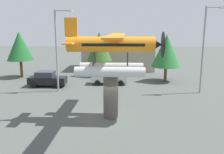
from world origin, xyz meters
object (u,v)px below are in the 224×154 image
at_px(floatplane_monument, 113,51).
at_px(tree_west, 20,46).
at_px(display_pedestal, 111,96).
at_px(car_near_black, 47,79).
at_px(streetlight_primary, 58,45).
at_px(storefront_building, 118,55).
at_px(tree_east, 99,47).
at_px(tree_center_back, 166,51).
at_px(streetlight_secondary, 205,44).
at_px(car_mid_silver, 109,77).

distance_m(floatplane_monument, tree_west, 19.37).
relative_size(display_pedestal, tree_west, 0.54).
distance_m(display_pedestal, floatplane_monument, 3.33).
distance_m(display_pedestal, car_near_black, 12.14).
bearing_deg(streetlight_primary, storefront_building, 67.22).
height_order(streetlight_primary, storefront_building, streetlight_primary).
height_order(car_near_black, tree_east, tree_east).
relative_size(floatplane_monument, tree_center_back, 1.78).
bearing_deg(display_pedestal, streetlight_secondary, 38.15).
height_order(display_pedestal, tree_east, tree_east).
xyz_separation_m(floatplane_monument, tree_east, (-2.29, 15.97, -0.90)).
xyz_separation_m(floatplane_monument, streetlight_secondary, (9.05, 7.22, 0.00)).
xyz_separation_m(storefront_building, tree_center_back, (6.03, -9.35, 1.60)).
xyz_separation_m(car_near_black, streetlight_secondary, (16.82, -2.19, 4.11)).
relative_size(streetlight_secondary, tree_west, 1.41).
height_order(car_mid_silver, streetlight_primary, streetlight_primary).
bearing_deg(storefront_building, floatplane_monument, -90.74).
height_order(floatplane_monument, car_near_black, floatplane_monument).
bearing_deg(storefront_building, streetlight_primary, -112.78).
relative_size(car_mid_silver, streetlight_secondary, 0.48).
distance_m(streetlight_secondary, tree_west, 23.07).
distance_m(streetlight_primary, tree_west, 9.94).
bearing_deg(tree_west, tree_center_back, -5.48).
relative_size(display_pedestal, floatplane_monument, 0.32).
relative_size(streetlight_primary, tree_east, 1.39).
bearing_deg(car_mid_silver, tree_east, 106.63).
bearing_deg(tree_east, car_mid_silver, -73.37).
relative_size(streetlight_primary, tree_west, 1.37).
relative_size(floatplane_monument, storefront_building, 0.94).
xyz_separation_m(car_near_black, tree_west, (-5.05, 5.09, 3.34)).
relative_size(car_mid_silver, tree_center_back, 0.72).
bearing_deg(display_pedestal, tree_west, 131.22).
bearing_deg(car_mid_silver, floatplane_monument, -86.04).
bearing_deg(tree_east, tree_center_back, -21.10).
height_order(car_near_black, tree_center_back, tree_center_back).
relative_size(display_pedestal, storefront_building, 0.30).
bearing_deg(car_mid_silver, display_pedestal, -86.73).
bearing_deg(streetlight_secondary, car_mid_silver, 159.77).
distance_m(streetlight_primary, storefront_building, 15.98).
bearing_deg(streetlight_secondary, tree_east, 142.31).
relative_size(car_near_black, streetlight_secondary, 0.48).
xyz_separation_m(car_mid_silver, storefront_building, (1.03, 11.18, 1.36)).
relative_size(tree_west, tree_east, 1.01).
bearing_deg(display_pedestal, floatplane_monument, -1.52).
xyz_separation_m(tree_east, tree_center_back, (8.60, -3.32, -0.25)).
bearing_deg(car_mid_silver, streetlight_secondary, -20.23).
distance_m(display_pedestal, tree_west, 19.43).
height_order(streetlight_primary, tree_west, streetlight_primary).
relative_size(car_mid_silver, tree_east, 0.69).
xyz_separation_m(floatplane_monument, car_near_black, (-7.77, 9.40, -4.10)).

